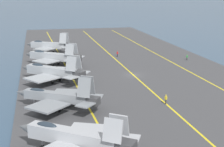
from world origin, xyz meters
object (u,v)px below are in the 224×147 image
object	(u,v)px
parked_jet_second	(58,97)
parked_jet_third	(52,71)
crew_green_vest	(187,57)
parked_jet_fourth	(52,56)
parked_jet_fifth	(49,45)
crew_red_vest	(117,54)
crew_yellow_vest	(166,99)
parked_jet_nearest	(74,137)

from	to	relation	value
parked_jet_second	parked_jet_third	distance (m)	18.07
parked_jet_second	crew_green_vest	bearing A→B (deg)	-49.59
parked_jet_fourth	parked_jet_fifth	xyz separation A→B (m)	(17.35, 0.10, 0.21)
parked_jet_fourth	parked_jet_fifth	distance (m)	17.35
crew_red_vest	parked_jet_fifth	bearing A→B (deg)	63.92
parked_jet_third	crew_green_vest	world-z (taller)	parked_jet_third
parked_jet_third	parked_jet_fifth	size ratio (longest dim) A/B	1.01
crew_green_vest	crew_red_vest	distance (m)	20.57
parked_jet_third	crew_green_vest	size ratio (longest dim) A/B	9.33
crew_yellow_vest	crew_red_vest	world-z (taller)	crew_yellow_vest
parked_jet_nearest	crew_yellow_vest	size ratio (longest dim) A/B	8.60
crew_green_vest	crew_red_vest	xyz separation A→B (m)	(8.95, 18.52, 0.08)
parked_jet_third	parked_jet_fourth	xyz separation A→B (m)	(16.49, -0.89, 0.11)
parked_jet_fourth	crew_red_vest	distance (m)	21.19
parked_jet_second	parked_jet_fifth	world-z (taller)	parked_jet_fifth
crew_yellow_vest	crew_green_vest	bearing A→B (deg)	-29.91
parked_jet_fifth	crew_red_vest	size ratio (longest dim) A/B	8.50
crew_green_vest	crew_yellow_vest	size ratio (longest dim) A/B	0.92
parked_jet_second	crew_yellow_vest	size ratio (longest dim) A/B	8.55
parked_jet_fourth	crew_red_vest	xyz separation A→B (m)	(7.65, -19.70, -1.52)
parked_jet_nearest	parked_jet_fifth	xyz separation A→B (m)	(69.56, 0.02, 0.12)
crew_green_vest	parked_jet_nearest	bearing A→B (deg)	143.05
crew_yellow_vest	parked_jet_second	bearing A→B (deg)	85.26
parked_jet_nearest	crew_red_vest	xyz separation A→B (m)	(59.87, -19.78, -1.61)
parked_jet_fourth	crew_red_vest	bearing A→B (deg)	-68.76
crew_red_vest	parked_jet_third	bearing A→B (deg)	139.54
parked_jet_nearest	crew_red_vest	distance (m)	63.07
crew_green_vest	crew_red_vest	world-z (taller)	crew_red_vest
parked_jet_second	parked_jet_fourth	distance (m)	34.57
parked_jet_nearest	parked_jet_fifth	size ratio (longest dim) A/B	1.01
parked_jet_fourth	crew_green_vest	distance (m)	38.27
parked_jet_third	crew_red_vest	world-z (taller)	parked_jet_third
parked_jet_second	parked_jet_fifth	bearing A→B (deg)	-0.82
parked_jet_second	parked_jet_fourth	size ratio (longest dim) A/B	0.95
crew_green_vest	crew_yellow_vest	bearing A→B (deg)	150.09
parked_jet_fourth	parked_jet_third	bearing A→B (deg)	176.91
parked_jet_fifth	crew_yellow_vest	size ratio (longest dim) A/B	8.48
parked_jet_third	crew_red_vest	bearing A→B (deg)	-40.46
parked_jet_fifth	crew_green_vest	bearing A→B (deg)	-115.94
parked_jet_fourth	crew_red_vest	world-z (taller)	parked_jet_fourth
parked_jet_nearest	parked_jet_fourth	distance (m)	52.21
parked_jet_nearest	crew_green_vest	size ratio (longest dim) A/B	9.33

